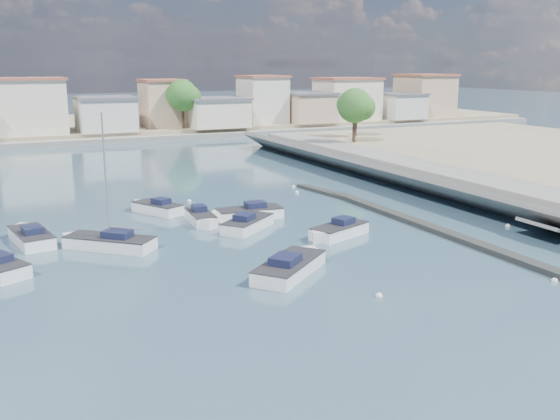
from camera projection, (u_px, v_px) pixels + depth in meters
name	position (u px, v px, depth m)	size (l,w,h in m)	color
ground	(204.00, 172.00, 69.19)	(400.00, 400.00, 0.00)	#2D4B5B
seawall_walkway	(512.00, 195.00, 52.97)	(5.00, 90.00, 1.80)	slate
breakwater	(402.00, 218.00, 48.02)	(2.00, 31.02, 0.35)	black
far_shore_land	(113.00, 125.00, 114.76)	(160.00, 40.00, 1.40)	gray
far_shore_quay	(139.00, 139.00, 96.36)	(160.00, 2.50, 0.80)	slate
far_town	(193.00, 105.00, 105.00)	(113.01, 12.80, 8.35)	beige
shore_trees	(196.00, 101.00, 95.97)	(74.56, 38.32, 7.92)	#38281E
motorboat_b	(249.00, 224.00, 45.48)	(4.90, 4.49, 1.48)	white
motorboat_c	(246.00, 214.00, 48.44)	(5.77, 2.27, 1.48)	white
motorboat_d	(337.00, 232.00, 43.28)	(5.06, 3.37, 1.48)	white
motorboat_e	(31.00, 237.00, 42.01)	(2.78, 5.73, 1.48)	white
motorboat_f	(156.00, 208.00, 50.35)	(3.62, 4.70, 1.48)	white
motorboat_g	(201.00, 219.00, 46.97)	(1.88, 4.66, 1.48)	white
motorboat_h	(292.00, 267.00, 35.87)	(5.81, 5.35, 1.48)	white
sailboat	(106.00, 242.00, 40.60)	(5.72, 5.43, 9.00)	white
mooring_buoys	(350.00, 221.00, 47.62)	(19.08, 30.65, 0.38)	white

